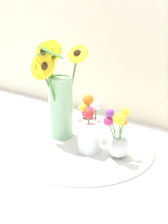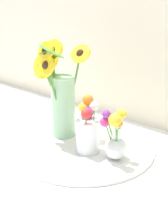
% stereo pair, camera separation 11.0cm
% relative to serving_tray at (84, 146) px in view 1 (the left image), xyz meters
% --- Properties ---
extents(ground_plane, '(6.00, 6.00, 0.00)m').
position_rel_serving_tray_xyz_m(ground_plane, '(-0.00, -0.07, -0.01)').
color(ground_plane, white).
extents(serving_tray, '(0.52, 0.52, 0.02)m').
position_rel_serving_tray_xyz_m(serving_tray, '(0.00, 0.00, 0.00)').
color(serving_tray, white).
rests_on(serving_tray, ground_plane).
extents(mason_jar_sunflowers, '(0.17, 0.19, 0.37)m').
position_rel_serving_tray_xyz_m(mason_jar_sunflowers, '(-0.12, -0.00, 0.18)').
color(mason_jar_sunflowers, '#99CC9E').
rests_on(mason_jar_sunflowers, serving_tray).
extents(vase_small_center, '(0.09, 0.10, 0.19)m').
position_rel_serving_tray_xyz_m(vase_small_center, '(0.04, -0.03, 0.09)').
color(vase_small_center, white).
rests_on(vase_small_center, serving_tray).
extents(vase_bulb_right, '(0.08, 0.09, 0.18)m').
position_rel_serving_tray_xyz_m(vase_bulb_right, '(0.15, -0.02, 0.08)').
color(vase_bulb_right, white).
rests_on(vase_bulb_right, serving_tray).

